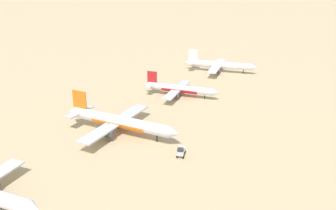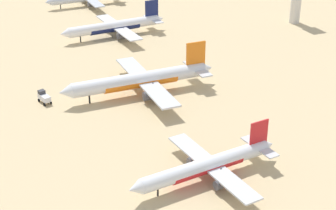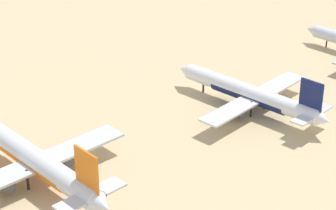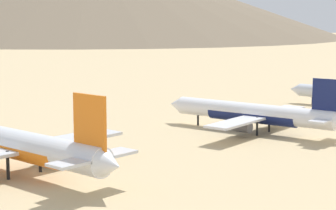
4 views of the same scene
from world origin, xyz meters
name	(u,v)px [view 2 (image 2 of 4)]	position (x,y,z in m)	size (l,w,h in m)	color
ground_plane	(146,90)	(0.00, 0.00, 0.00)	(1800.00, 1800.00, 0.00)	tan
parked_jet_1	(115,26)	(-7.76, -57.52, 4.64)	(48.38, 39.36, 13.94)	white
parked_jet_2	(141,80)	(2.40, 2.69, 5.24)	(54.43, 44.08, 15.74)	silver
parked_jet_3	(208,165)	(4.82, 56.69, 4.12)	(42.96, 35.04, 12.39)	silver
service_truck	(44,97)	(34.07, -3.45, 2.08)	(3.89, 5.62, 3.90)	silver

